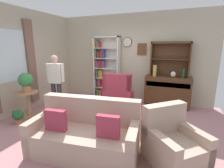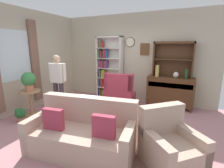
{
  "view_description": "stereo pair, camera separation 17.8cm",
  "coord_description": "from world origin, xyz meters",
  "px_view_note": "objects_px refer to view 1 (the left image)",
  "views": [
    {
      "loc": [
        1.51,
        -3.19,
        1.8
      ],
      "look_at": [
        0.1,
        0.2,
        0.95
      ],
      "focal_mm": 26.55,
      "sensor_mm": 36.0,
      "label": 1
    },
    {
      "loc": [
        1.67,
        -3.12,
        1.8
      ],
      "look_at": [
        0.1,
        0.2,
        0.95
      ],
      "focal_mm": 26.55,
      "sensor_mm": 36.0,
      "label": 2
    }
  ],
  "objects_px": {
    "wingback_chair": "(118,95)",
    "potted_plant_large": "(26,81)",
    "sideboard_hutch": "(170,54)",
    "armchair_floral": "(173,145)",
    "potted_plant_small": "(18,116)",
    "sideboard": "(167,90)",
    "plant_stand": "(28,102)",
    "vase_tall": "(155,71)",
    "bottle_wine": "(183,73)",
    "book_stack": "(111,108)",
    "couch_floral": "(86,134)",
    "coffee_table": "(114,113)",
    "vase_round": "(173,74)",
    "person_reading": "(56,80)",
    "bookshelf": "(105,69)"
  },
  "relations": [
    {
      "from": "armchair_floral",
      "to": "plant_stand",
      "type": "xyz_separation_m",
      "value": [
        -3.51,
        0.38,
        0.13
      ]
    },
    {
      "from": "potted_plant_large",
      "to": "bottle_wine",
      "type": "bearing_deg",
      "value": 30.55
    },
    {
      "from": "bookshelf",
      "to": "vase_round",
      "type": "xyz_separation_m",
      "value": [
        2.23,
        -0.15,
        -0.03
      ]
    },
    {
      "from": "sideboard",
      "to": "sideboard_hutch",
      "type": "distance_m",
      "value": 1.06
    },
    {
      "from": "plant_stand",
      "to": "book_stack",
      "type": "relative_size",
      "value": 3.15
    },
    {
      "from": "armchair_floral",
      "to": "wingback_chair",
      "type": "xyz_separation_m",
      "value": [
        -1.61,
        1.86,
        0.09
      ]
    },
    {
      "from": "couch_floral",
      "to": "book_stack",
      "type": "height_order",
      "value": "couch_floral"
    },
    {
      "from": "vase_round",
      "to": "coffee_table",
      "type": "bearing_deg",
      "value": -120.85
    },
    {
      "from": "wingback_chair",
      "to": "potted_plant_large",
      "type": "xyz_separation_m",
      "value": [
        -1.87,
        -1.5,
        0.57
      ]
    },
    {
      "from": "plant_stand",
      "to": "bookshelf",
      "type": "bearing_deg",
      "value": 63.81
    },
    {
      "from": "bottle_wine",
      "to": "plant_stand",
      "type": "xyz_separation_m",
      "value": [
        -3.6,
        -2.09,
        -0.64
      ]
    },
    {
      "from": "plant_stand",
      "to": "coffee_table",
      "type": "bearing_deg",
      "value": 7.19
    },
    {
      "from": "sideboard_hutch",
      "to": "couch_floral",
      "type": "distance_m",
      "value": 3.39
    },
    {
      "from": "armchair_floral",
      "to": "potted_plant_small",
      "type": "xyz_separation_m",
      "value": [
        -3.42,
        -0.02,
        -0.09
      ]
    },
    {
      "from": "armchair_floral",
      "to": "wingback_chair",
      "type": "distance_m",
      "value": 2.47
    },
    {
      "from": "wingback_chair",
      "to": "sideboard",
      "type": "bearing_deg",
      "value": 27.94
    },
    {
      "from": "couch_floral",
      "to": "armchair_floral",
      "type": "height_order",
      "value": "couch_floral"
    },
    {
      "from": "plant_stand",
      "to": "coffee_table",
      "type": "xyz_separation_m",
      "value": [
        2.25,
        0.28,
        -0.06
      ]
    },
    {
      "from": "wingback_chair",
      "to": "potted_plant_large",
      "type": "distance_m",
      "value": 2.47
    },
    {
      "from": "vase_tall",
      "to": "bottle_wine",
      "type": "xyz_separation_m",
      "value": [
        0.78,
        -0.01,
        -0.03
      ]
    },
    {
      "from": "bookshelf",
      "to": "sideboard_hutch",
      "type": "xyz_separation_m",
      "value": [
        2.1,
        0.03,
        0.53
      ]
    },
    {
      "from": "potted_plant_large",
      "to": "potted_plant_small",
      "type": "relative_size",
      "value": 1.41
    },
    {
      "from": "vase_tall",
      "to": "bottle_wine",
      "type": "distance_m",
      "value": 0.78
    },
    {
      "from": "bottle_wine",
      "to": "potted_plant_large",
      "type": "relative_size",
      "value": 0.54
    },
    {
      "from": "wingback_chair",
      "to": "sideboard_hutch",
      "type": "bearing_deg",
      "value": 31.54
    },
    {
      "from": "sideboard",
      "to": "potted_plant_large",
      "type": "height_order",
      "value": "potted_plant_large"
    },
    {
      "from": "wingback_chair",
      "to": "potted_plant_small",
      "type": "distance_m",
      "value": 2.62
    },
    {
      "from": "sideboard",
      "to": "armchair_floral",
      "type": "relative_size",
      "value": 1.2
    },
    {
      "from": "vase_tall",
      "to": "wingback_chair",
      "type": "height_order",
      "value": "vase_tall"
    },
    {
      "from": "potted_plant_small",
      "to": "sideboard_hutch",
      "type": "bearing_deg",
      "value": 40.73
    },
    {
      "from": "armchair_floral",
      "to": "person_reading",
      "type": "bearing_deg",
      "value": 162.72
    },
    {
      "from": "sideboard_hutch",
      "to": "potted_plant_large",
      "type": "height_order",
      "value": "sideboard_hutch"
    },
    {
      "from": "sideboard_hutch",
      "to": "armchair_floral",
      "type": "xyz_separation_m",
      "value": [
        0.31,
        -2.67,
        -1.27
      ]
    },
    {
      "from": "sideboard_hutch",
      "to": "plant_stand",
      "type": "height_order",
      "value": "sideboard_hutch"
    },
    {
      "from": "sideboard",
      "to": "plant_stand",
      "type": "distance_m",
      "value": 3.88
    },
    {
      "from": "couch_floral",
      "to": "wingback_chair",
      "type": "height_order",
      "value": "wingback_chair"
    },
    {
      "from": "sideboard",
      "to": "coffee_table",
      "type": "xyz_separation_m",
      "value": [
        -0.96,
        -1.89,
        -0.16
      ]
    },
    {
      "from": "coffee_table",
      "to": "person_reading",
      "type": "bearing_deg",
      "value": 170.82
    },
    {
      "from": "coffee_table",
      "to": "armchair_floral",
      "type": "bearing_deg",
      "value": -27.75
    },
    {
      "from": "couch_floral",
      "to": "coffee_table",
      "type": "relative_size",
      "value": 2.38
    },
    {
      "from": "bookshelf",
      "to": "potted_plant_small",
      "type": "relative_size",
      "value": 6.14
    },
    {
      "from": "coffee_table",
      "to": "book_stack",
      "type": "relative_size",
      "value": 3.75
    },
    {
      "from": "book_stack",
      "to": "bookshelf",
      "type": "bearing_deg",
      "value": 118.34
    },
    {
      "from": "bottle_wine",
      "to": "armchair_floral",
      "type": "relative_size",
      "value": 0.24
    },
    {
      "from": "sideboard",
      "to": "vase_round",
      "type": "height_order",
      "value": "vase_round"
    },
    {
      "from": "vase_tall",
      "to": "book_stack",
      "type": "xyz_separation_m",
      "value": [
        -0.65,
        -1.79,
        -0.63
      ]
    },
    {
      "from": "couch_floral",
      "to": "person_reading",
      "type": "height_order",
      "value": "person_reading"
    },
    {
      "from": "potted_plant_large",
      "to": "potted_plant_small",
      "type": "distance_m",
      "value": 0.85
    },
    {
      "from": "sideboard_hutch",
      "to": "coffee_table",
      "type": "distance_m",
      "value": 2.52
    },
    {
      "from": "couch_floral",
      "to": "potted_plant_small",
      "type": "relative_size",
      "value": 5.56
    }
  ]
}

